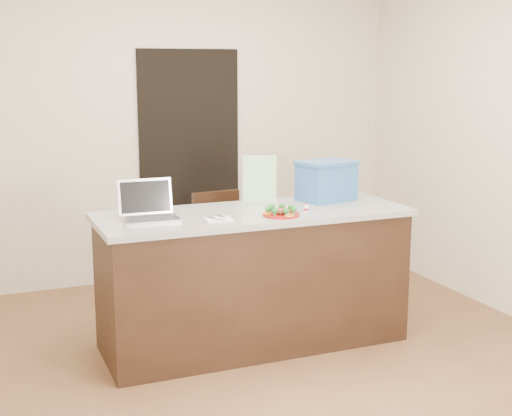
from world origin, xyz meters
name	(u,v)px	position (x,y,z in m)	size (l,w,h in m)	color
ground	(268,357)	(0.00, 0.00, 0.00)	(4.00, 4.00, 0.00)	brown
room_shell	(269,106)	(0.00, 0.00, 1.62)	(4.00, 4.00, 4.00)	white
doorway	(190,165)	(0.10, 1.98, 1.00)	(0.90, 0.02, 2.00)	black
island	(253,278)	(0.00, 0.25, 0.46)	(2.06, 0.76, 0.92)	black
plate	(281,214)	(0.11, 0.04, 0.93)	(0.24, 0.24, 0.02)	maroon
meatballs	(281,211)	(0.10, 0.05, 0.95)	(0.09, 0.09, 0.04)	brown
broccoli	(281,209)	(0.11, 0.04, 0.97)	(0.20, 0.20, 0.04)	#16521D
pepper_rings	(281,213)	(0.11, 0.04, 0.94)	(0.22, 0.21, 0.01)	yellow
napkin	(219,219)	(-0.30, 0.08, 0.92)	(0.16, 0.16, 0.01)	silver
fork	(215,218)	(-0.32, 0.09, 0.93)	(0.06, 0.16, 0.00)	silver
knife	(224,218)	(-0.27, 0.06, 0.93)	(0.03, 0.19, 0.01)	white
yogurt_bottle	(306,209)	(0.30, 0.08, 0.95)	(0.03, 0.03, 0.06)	white
laptop	(148,208)	(-0.70, 0.28, 0.99)	(0.35, 0.28, 0.24)	#BBBCC0
leaflet	(260,179)	(0.15, 0.50, 1.09)	(0.23, 0.00, 0.33)	white
blue_box	(326,180)	(0.62, 0.41, 1.06)	(0.44, 0.36, 0.28)	#2C5EA0
chair	(220,242)	(0.07, 1.10, 0.51)	(0.43, 0.43, 0.89)	black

